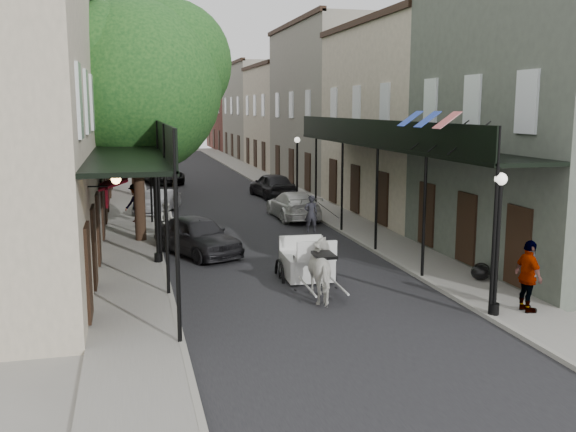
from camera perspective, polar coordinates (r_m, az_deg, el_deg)
ground at (r=17.87m, az=2.92°, el=-8.13°), size 140.00×140.00×0.00m
road at (r=37.01m, az=-6.14°, el=1.14°), size 8.00×90.00×0.01m
sidewalk_left at (r=36.67m, az=-13.90°, el=0.92°), size 2.20×90.00×0.12m
sidewalk_right at (r=38.01m, az=1.35°, el=1.50°), size 2.20×90.00×0.12m
building_row_left at (r=46.41m, az=-18.74°, el=8.91°), size 5.00×80.00×10.50m
building_row_right at (r=48.22m, az=2.36°, el=9.41°), size 5.00×80.00×10.50m
gallery_left at (r=23.29m, az=-13.58°, el=5.94°), size 2.20×18.05×4.88m
gallery_right at (r=25.26m, az=8.82°, el=6.36°), size 2.20×18.05×4.88m
tree_near at (r=26.48m, az=-12.57°, el=11.67°), size 7.31×6.80×9.63m
tree_far at (r=40.45m, az=-13.19°, el=9.95°), size 6.45×6.00×8.61m
lamppost_right_near at (r=17.26m, az=18.12°, el=-2.21°), size 0.32×0.32×3.71m
lamppost_left at (r=22.54m, az=-11.60°, el=0.77°), size 0.32×0.32×3.71m
lamppost_right_far at (r=35.62m, az=0.82°, el=4.17°), size 0.32×0.32×3.71m
horse at (r=18.42m, az=3.29°, el=-4.87°), size 0.98×2.03×1.68m
carriage at (r=20.83m, az=1.41°, el=-2.43°), size 1.81×2.53×2.82m
pedestrian_walking at (r=27.14m, az=-10.67°, el=-0.42°), size 0.85×0.71×1.57m
pedestrian_sidewalk_left at (r=30.96m, az=-13.37°, el=1.17°), size 1.33×1.26×1.81m
pedestrian_sidewalk_right at (r=18.01m, az=20.60°, el=-5.04°), size 0.51×1.14×1.92m
car_left_near at (r=24.09m, az=-8.06°, el=-1.73°), size 3.34×4.67×1.48m
car_left_mid at (r=33.90m, az=-11.54°, el=1.23°), size 2.67×3.82×1.19m
car_left_far at (r=47.19m, az=-11.09°, el=3.69°), size 3.17×5.32×1.39m
car_right_near at (r=31.63m, az=0.48°, el=0.98°), size 1.99×4.72×1.36m
car_right_far at (r=39.07m, az=-1.42°, el=2.76°), size 2.33×4.66×1.53m
trash_bags at (r=21.16m, az=16.76°, el=-4.71°), size 0.86×1.01×0.50m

